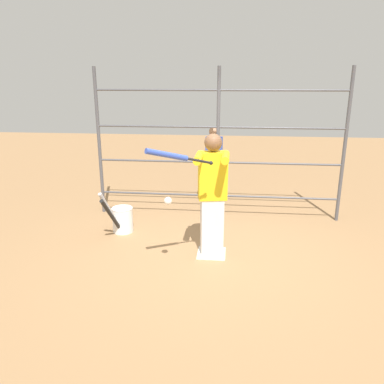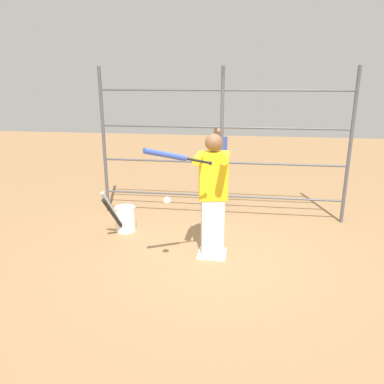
{
  "view_description": "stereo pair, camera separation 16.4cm",
  "coord_description": "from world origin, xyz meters",
  "px_view_note": "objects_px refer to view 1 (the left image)",
  "views": [
    {
      "loc": [
        -0.25,
        4.93,
        2.42
      ],
      "look_at": [
        0.26,
        0.25,
        1.01
      ],
      "focal_mm": 35.0,
      "sensor_mm": 36.0,
      "label": 1
    },
    {
      "loc": [
        -0.41,
        4.91,
        2.42
      ],
      "look_at": [
        0.26,
        0.25,
        1.01
      ],
      "focal_mm": 35.0,
      "sensor_mm": 36.0,
      "label": 2
    }
  ],
  "objects_px": {
    "bystander_behind_fence": "(214,165)",
    "baseball_bat_swinging": "(173,156)",
    "batter": "(212,192)",
    "softball_in_flight": "(168,201)",
    "bat_bucket": "(121,219)"
  },
  "relations": [
    {
      "from": "batter",
      "to": "bystander_behind_fence",
      "type": "relative_size",
      "value": 1.1
    },
    {
      "from": "bat_bucket",
      "to": "baseball_bat_swinging",
      "type": "bearing_deg",
      "value": 127.47
    },
    {
      "from": "softball_in_flight",
      "to": "batter",
      "type": "bearing_deg",
      "value": -130.09
    },
    {
      "from": "batter",
      "to": "bystander_behind_fence",
      "type": "bearing_deg",
      "value": -87.58
    },
    {
      "from": "bystander_behind_fence",
      "to": "baseball_bat_swinging",
      "type": "bearing_deg",
      "value": 83.81
    },
    {
      "from": "baseball_bat_swinging",
      "to": "bystander_behind_fence",
      "type": "bearing_deg",
      "value": -96.19
    },
    {
      "from": "batter",
      "to": "softball_in_flight",
      "type": "relative_size",
      "value": 18.14
    },
    {
      "from": "batter",
      "to": "baseball_bat_swinging",
      "type": "bearing_deg",
      "value": 61.44
    },
    {
      "from": "bat_bucket",
      "to": "bystander_behind_fence",
      "type": "distance_m",
      "value": 2.19
    },
    {
      "from": "batter",
      "to": "bat_bucket",
      "type": "height_order",
      "value": "batter"
    },
    {
      "from": "batter",
      "to": "bat_bucket",
      "type": "bearing_deg",
      "value": -23.65
    },
    {
      "from": "batter",
      "to": "baseball_bat_swinging",
      "type": "relative_size",
      "value": 2.38
    },
    {
      "from": "bat_bucket",
      "to": "batter",
      "type": "bearing_deg",
      "value": 156.35
    },
    {
      "from": "batter",
      "to": "bat_bucket",
      "type": "relative_size",
      "value": 2.11
    },
    {
      "from": "softball_in_flight",
      "to": "bat_bucket",
      "type": "distance_m",
      "value": 1.79
    }
  ]
}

